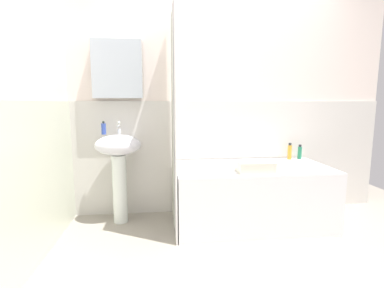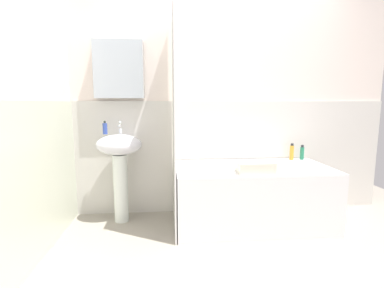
{
  "view_description": "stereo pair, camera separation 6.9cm",
  "coord_description": "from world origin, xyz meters",
  "px_view_note": "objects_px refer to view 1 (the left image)",
  "views": [
    {
      "loc": [
        -0.64,
        -1.73,
        1.18
      ],
      "look_at": [
        -0.35,
        0.79,
        0.81
      ],
      "focal_mm": 26.42,
      "sensor_mm": 36.0,
      "label": 1
    },
    {
      "loc": [
        -0.57,
        -1.74,
        1.18
      ],
      "look_at": [
        -0.35,
        0.79,
        0.81
      ],
      "focal_mm": 26.42,
      "sensor_mm": 36.0,
      "label": 2
    }
  ],
  "objects_px": {
    "sink": "(119,159)",
    "shampoo_bottle": "(290,152)",
    "bathtub": "(251,195)",
    "towel_folded": "(255,167)",
    "lotion_bottle": "(300,152)",
    "soap_dispenser": "(104,129)"
  },
  "relations": [
    {
      "from": "bathtub",
      "to": "towel_folded",
      "type": "xyz_separation_m",
      "value": [
        -0.05,
        -0.23,
        0.34
      ]
    },
    {
      "from": "bathtub",
      "to": "lotion_bottle",
      "type": "relative_size",
      "value": 9.29
    },
    {
      "from": "shampoo_bottle",
      "to": "bathtub",
      "type": "bearing_deg",
      "value": -150.55
    },
    {
      "from": "sink",
      "to": "lotion_bottle",
      "type": "xyz_separation_m",
      "value": [
        1.91,
        0.12,
        0.01
      ]
    },
    {
      "from": "sink",
      "to": "lotion_bottle",
      "type": "height_order",
      "value": "sink"
    },
    {
      "from": "sink",
      "to": "shampoo_bottle",
      "type": "relative_size",
      "value": 4.93
    },
    {
      "from": "sink",
      "to": "soap_dispenser",
      "type": "distance_m",
      "value": 0.33
    },
    {
      "from": "sink",
      "to": "towel_folded",
      "type": "bearing_deg",
      "value": -18.58
    },
    {
      "from": "towel_folded",
      "to": "soap_dispenser",
      "type": "bearing_deg",
      "value": 161.45
    },
    {
      "from": "bathtub",
      "to": "shampoo_bottle",
      "type": "relative_size",
      "value": 8.24
    },
    {
      "from": "soap_dispenser",
      "to": "bathtub",
      "type": "xyz_separation_m",
      "value": [
        1.42,
        -0.23,
        -0.65
      ]
    },
    {
      "from": "soap_dispenser",
      "to": "sink",
      "type": "bearing_deg",
      "value": -18.28
    },
    {
      "from": "lotion_bottle",
      "to": "towel_folded",
      "type": "height_order",
      "value": "lotion_bottle"
    },
    {
      "from": "shampoo_bottle",
      "to": "towel_folded",
      "type": "height_order",
      "value": "shampoo_bottle"
    },
    {
      "from": "sink",
      "to": "towel_folded",
      "type": "height_order",
      "value": "sink"
    },
    {
      "from": "lotion_bottle",
      "to": "towel_folded",
      "type": "xyz_separation_m",
      "value": [
        -0.68,
        -0.53,
        -0.02
      ]
    },
    {
      "from": "lotion_bottle",
      "to": "towel_folded",
      "type": "distance_m",
      "value": 0.86
    },
    {
      "from": "lotion_bottle",
      "to": "soap_dispenser",
      "type": "bearing_deg",
      "value": -178.06
    },
    {
      "from": "soap_dispenser",
      "to": "bathtub",
      "type": "height_order",
      "value": "soap_dispenser"
    },
    {
      "from": "sink",
      "to": "bathtub",
      "type": "bearing_deg",
      "value": -8.01
    },
    {
      "from": "soap_dispenser",
      "to": "lotion_bottle",
      "type": "distance_m",
      "value": 2.07
    },
    {
      "from": "lotion_bottle",
      "to": "shampoo_bottle",
      "type": "xyz_separation_m",
      "value": [
        -0.12,
        -0.0,
        0.01
      ]
    }
  ]
}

